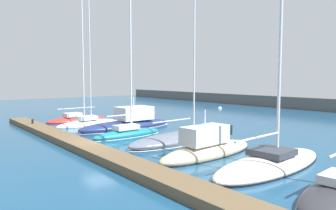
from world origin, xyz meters
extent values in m
plane|color=navy|center=(0.00, 0.00, 0.00)|extent=(120.00, 120.00, 0.00)
cube|color=brown|center=(0.00, -1.48, 0.25)|extent=(36.39, 1.71, 0.49)
ellipsoid|color=#B72D28|center=(-14.56, 4.18, 0.11)|extent=(2.70, 7.32, 0.93)
cylinder|color=silver|center=(-14.60, 5.11, 7.35)|extent=(0.14, 0.14, 13.55)
cylinder|color=silver|center=(-14.53, 3.31, 1.54)|extent=(0.20, 2.89, 0.10)
cube|color=silver|center=(-14.54, 3.63, 0.79)|extent=(1.55, 1.90, 0.43)
ellipsoid|color=white|center=(-10.50, 3.94, 0.09)|extent=(2.12, 7.35, 1.07)
cylinder|color=silver|center=(-10.50, 4.09, 7.33)|extent=(0.10, 0.10, 13.42)
cylinder|color=silver|center=(-10.50, 3.40, 1.94)|extent=(0.10, 2.26, 0.07)
cube|color=silver|center=(-10.50, 3.60, 0.83)|extent=(1.54, 1.93, 0.41)
ellipsoid|color=navy|center=(-6.16, 5.87, 0.28)|extent=(3.12, 10.35, 1.14)
ellipsoid|color=silver|center=(-6.16, 5.87, 0.02)|extent=(3.15, 10.45, 0.12)
cube|color=silver|center=(-6.18, 6.74, 1.50)|extent=(2.47, 3.49, 1.31)
cube|color=black|center=(-6.19, 7.36, 1.70)|extent=(2.18, 0.90, 0.73)
cylinder|color=silver|center=(-6.18, 6.74, 2.63)|extent=(0.08, 0.08, 0.96)
ellipsoid|color=#19707F|center=(-2.24, 3.59, 0.22)|extent=(1.89, 6.68, 0.87)
ellipsoid|color=silver|center=(-2.24, 3.59, 0.02)|extent=(1.91, 6.74, 0.12)
cylinder|color=silver|center=(-2.25, 3.99, 6.39)|extent=(0.15, 0.15, 11.48)
cylinder|color=silver|center=(-2.21, 2.85, 1.90)|extent=(0.18, 2.56, 0.11)
cube|color=silver|center=(-2.23, 3.44, 0.85)|extent=(1.27, 2.15, 0.41)
ellipsoid|color=slate|center=(2.25, 5.95, 0.27)|extent=(3.75, 10.66, 1.08)
ellipsoid|color=silver|center=(2.25, 5.95, 0.02)|extent=(3.79, 10.77, 0.12)
cylinder|color=silver|center=(2.16, 7.25, 9.56)|extent=(0.14, 0.14, 17.49)
cylinder|color=silver|center=(2.33, 4.82, 1.77)|extent=(0.38, 3.95, 0.09)
ellipsoid|color=beige|center=(6.82, 4.14, 0.23)|extent=(2.59, 8.34, 1.24)
ellipsoid|color=black|center=(6.82, 4.14, 0.02)|extent=(2.62, 8.42, 0.12)
cube|color=silver|center=(6.84, 3.80, 1.43)|extent=(1.69, 3.32, 1.14)
cube|color=black|center=(6.75, 5.37, 1.60)|extent=(1.40, 0.88, 0.64)
cylinder|color=silver|center=(6.84, 3.80, 2.52)|extent=(0.08, 0.08, 1.04)
ellipsoid|color=silver|center=(10.89, 4.97, 0.18)|extent=(3.67, 9.81, 1.04)
ellipsoid|color=black|center=(10.89, 4.97, 0.02)|extent=(3.71, 9.91, 0.12)
cylinder|color=silver|center=(10.98, 3.65, 1.89)|extent=(0.39, 4.20, 0.12)
cube|color=#333842|center=(10.89, 5.05, 0.87)|extent=(2.19, 2.26, 0.35)
sphere|color=white|center=(-14.64, 29.04, 0.00)|extent=(0.66, 0.66, 0.66)
cylinder|color=black|center=(-12.10, -1.48, 0.71)|extent=(0.20, 0.20, 0.44)
camera|label=1|loc=(20.89, -10.45, 5.00)|focal=33.74mm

